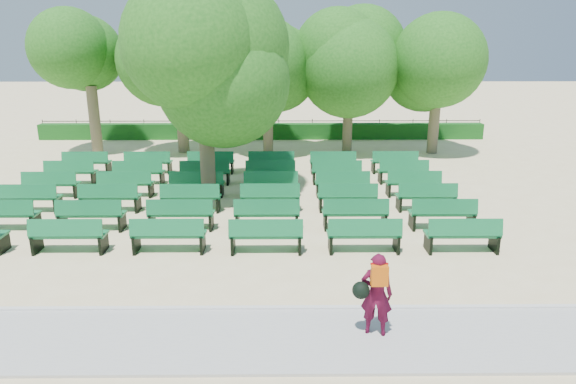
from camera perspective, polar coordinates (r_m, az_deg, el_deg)
The scene contains 9 objects.
ground at distance 16.97m, azimuth -4.80°, elevation -2.63°, with size 120.00×120.00×0.00m, color beige.
paving at distance 10.27m, azimuth -7.87°, elevation -15.98°, with size 30.00×2.20×0.06m, color #B2B1AD.
curb at distance 11.24m, azimuth -7.14°, elevation -12.77°, with size 30.00×0.12×0.10m, color silver.
hedge at distance 30.45m, azimuth -2.93°, elevation 6.76°, with size 26.00×0.70×0.90m, color #155317.
fence at distance 30.92m, azimuth -2.89°, elevation 6.06°, with size 26.00×0.10×1.02m, color black, non-canonical shape.
tree_line at distance 26.61m, azimuth -3.26°, elevation 4.37°, with size 21.80×6.80×7.04m, color #286C1D, non-canonical shape.
bench_array at distance 18.28m, azimuth -6.21°, elevation -0.93°, with size 2.02×0.75×1.25m.
tree_among at distance 18.24m, azimuth -9.39°, elevation 13.52°, with size 5.21×5.21×7.04m.
person at distance 10.04m, azimuth 9.69°, elevation -11.01°, with size 0.82×0.53×1.66m.
Camera 1 is at (1.27, -16.00, 5.49)m, focal length 32.00 mm.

